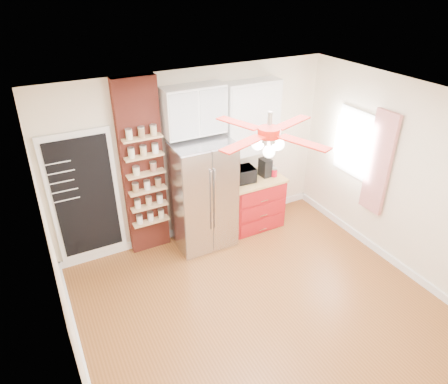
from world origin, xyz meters
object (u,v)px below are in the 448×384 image
coffee_maker (265,167)px  canister_left (274,173)px  toaster_oven (241,175)px  pantry_jar_oats (136,171)px  fridge (202,195)px  red_cabinet (254,202)px  ceiling_fan (269,133)px

coffee_maker → canister_left: bearing=-39.2°
toaster_oven → pantry_jar_oats: (-1.64, 0.09, 0.41)m
fridge → canister_left: bearing=-1.7°
pantry_jar_oats → coffee_maker: bearing=-2.6°
red_cabinet → ceiling_fan: 2.75m
red_cabinet → toaster_oven: toaster_oven is taller
fridge → red_cabinet: size_ratio=1.86×
red_cabinet → canister_left: 0.61m
fridge → toaster_oven: fridge is taller
pantry_jar_oats → red_cabinet: bearing=-2.9°
ceiling_fan → coffee_maker: ceiling_fan is taller
fridge → red_cabinet: 1.06m
red_cabinet → coffee_maker: coffee_maker is taller
toaster_oven → coffee_maker: (0.46, -0.00, 0.03)m
red_cabinet → toaster_oven: size_ratio=2.17×
fridge → canister_left: 1.30m
fridge → ceiling_fan: bearing=-88.2°
ceiling_fan → pantry_jar_oats: (-0.98, 1.78, -0.99)m
ceiling_fan → canister_left: size_ratio=10.59×
fridge → toaster_oven: bearing=4.1°
ceiling_fan → toaster_oven: ceiling_fan is taller
canister_left → pantry_jar_oats: pantry_jar_oats is taller
red_cabinet → pantry_jar_oats: pantry_jar_oats is taller
coffee_maker → ceiling_fan: bearing=-127.5°
fridge → canister_left: (1.29, -0.04, 0.09)m
ceiling_fan → pantry_jar_oats: 2.26m
ceiling_fan → canister_left: (1.24, 1.59, -1.46)m
fridge → red_cabinet: bearing=3.0°
ceiling_fan → toaster_oven: size_ratio=3.23×
ceiling_fan → pantry_jar_oats: ceiling_fan is taller
red_cabinet → toaster_oven: 0.62m
ceiling_fan → canister_left: bearing=52.1°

